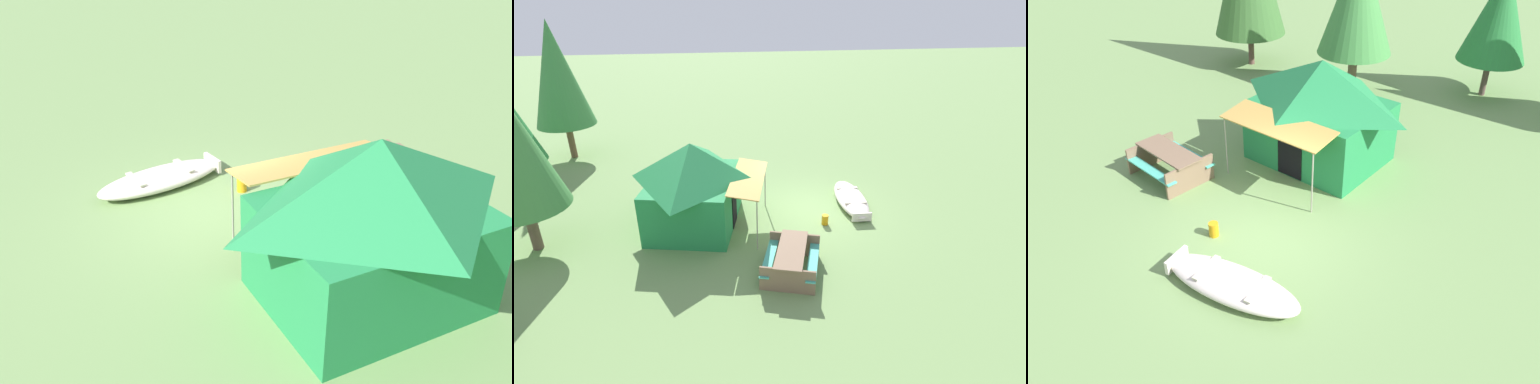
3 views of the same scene
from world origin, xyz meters
The scene contains 7 objects.
ground_plane centered at (0.00, 0.00, 0.00)m, with size 80.00×80.00×0.00m, color #719355.
beached_rowboat centered at (0.28, -1.78, 0.21)m, with size 2.99×1.12×0.40m.
canvas_cabin_tent centered at (-0.35, 3.69, 1.44)m, with size 4.01×4.22×2.78m.
picnic_table centered at (-3.38, 1.06, 0.47)m, with size 2.24×1.92×0.76m.
cooler_box centered at (0.74, 2.81, 0.19)m, with size 0.50×0.34×0.39m, color #3170B7.
fuel_can centered at (-1.00, -0.50, 0.17)m, with size 0.22×0.22×0.34m, color orange.
pine_tree_side centered at (2.87, 10.27, 2.76)m, with size 2.20×2.20×4.28m.
Camera 3 is at (4.48, -7.68, 7.17)m, focal length 36.05 mm.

